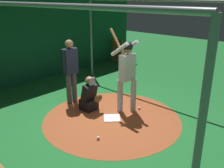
% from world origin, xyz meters
% --- Properties ---
extents(ground_plane, '(27.46, 27.46, 0.00)m').
position_xyz_m(ground_plane, '(0.00, 0.00, 0.00)').
color(ground_plane, '#1E6B2D').
extents(dirt_circle, '(3.55, 3.55, 0.01)m').
position_xyz_m(dirt_circle, '(0.00, 0.00, 0.00)').
color(dirt_circle, '#9E4C28').
rests_on(dirt_circle, ground).
extents(home_plate, '(0.59, 0.59, 0.01)m').
position_xyz_m(home_plate, '(0.00, 0.00, 0.01)').
color(home_plate, white).
rests_on(home_plate, dirt_circle).
extents(batter, '(0.68, 0.49, 2.24)m').
position_xyz_m(batter, '(-0.01, 0.59, 1.19)').
color(batter, '#B3B3B7').
rests_on(batter, ground).
extents(catcher, '(0.58, 0.40, 0.98)m').
position_xyz_m(catcher, '(-0.81, -0.03, 0.39)').
color(catcher, black).
rests_on(catcher, ground).
extents(umpire, '(0.23, 0.49, 1.88)m').
position_xyz_m(umpire, '(-1.57, -0.04, 1.07)').
color(umpire, '#4C4C51').
rests_on(umpire, ground).
extents(back_wall, '(0.22, 11.46, 3.74)m').
position_xyz_m(back_wall, '(-4.34, 0.00, 1.88)').
color(back_wall, '#145133').
rests_on(back_wall, ground).
extents(cage_frame, '(6.38, 4.58, 2.92)m').
position_xyz_m(cage_frame, '(0.00, 0.00, 2.10)').
color(cage_frame, gray).
rests_on(cage_frame, ground).
extents(bat_rack, '(1.06, 0.20, 1.05)m').
position_xyz_m(bat_rack, '(-4.10, 4.63, 0.49)').
color(bat_rack, olive).
rests_on(bat_rack, ground).
extents(baseball_0, '(0.07, 0.07, 0.07)m').
position_xyz_m(baseball_0, '(0.20, 0.91, 0.04)').
color(baseball_0, white).
rests_on(baseball_0, dirt_circle).
extents(baseball_1, '(0.07, 0.07, 0.07)m').
position_xyz_m(baseball_1, '(0.46, -0.95, 0.04)').
color(baseball_1, white).
rests_on(baseball_1, dirt_circle).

